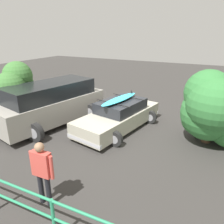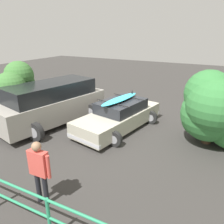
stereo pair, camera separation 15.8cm
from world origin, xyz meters
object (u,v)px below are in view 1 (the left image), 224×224
object	(u,v)px
bush_near_left	(215,111)
suv_car	(52,103)
person_bystander	(42,168)
bush_near_right	(12,90)
sedan_car	(119,115)

from	to	relation	value
bush_near_left	suv_car	bearing A→B (deg)	10.34
person_bystander	bush_near_left	size ratio (longest dim) A/B	0.60
person_bystander	bush_near_right	bearing A→B (deg)	-34.44
bush_near_left	bush_near_right	xyz separation A→B (m)	(8.49, 1.53, 0.09)
person_bystander	bush_near_left	bearing A→B (deg)	-123.04
suv_car	person_bystander	world-z (taller)	suv_car
suv_car	bush_near_right	distance (m)	2.06
sedan_car	suv_car	world-z (taller)	suv_car
bush_near_left	bush_near_right	distance (m)	8.62
person_bystander	bush_near_right	size ratio (longest dim) A/B	0.61
bush_near_left	bush_near_right	world-z (taller)	bush_near_left
person_bystander	sedan_car	bearing A→B (deg)	-86.11
suv_car	bush_near_left	size ratio (longest dim) A/B	1.89
suv_car	bush_near_right	xyz separation A→B (m)	(1.99, 0.35, 0.44)
bush_near_right	sedan_car	bearing A→B (deg)	-165.36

